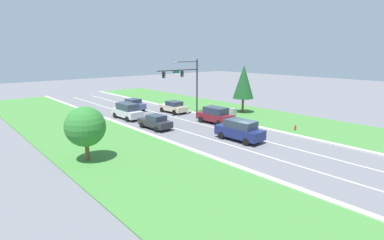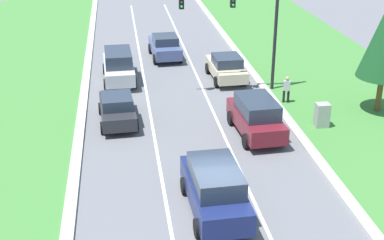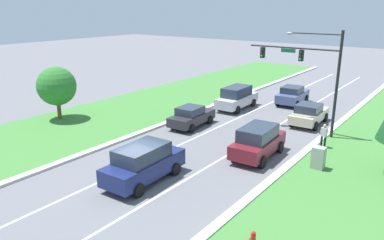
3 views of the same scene
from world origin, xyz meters
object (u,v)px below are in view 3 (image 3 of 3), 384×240
Objects in this scene: burgundy_suv at (258,141)px; charcoal_sedan at (191,116)px; fire_hydrant at (253,239)px; utility_cabinet at (318,158)px; slate_blue_sedan at (292,95)px; silver_suv at (237,97)px; traffic_signal_mast at (311,66)px; pedestrian at (324,135)px; champagne_sedan at (309,114)px; navy_suv at (144,163)px; oak_near_left_tree at (57,86)px.

charcoal_sedan is at bearing 156.97° from burgundy_suv.
utility_cabinet is at bearing 92.58° from fire_hydrant.
slate_blue_sedan is 0.90× the size of silver_suv.
fire_hydrant is (3.37, -14.76, -4.69)m from traffic_signal_mast.
pedestrian is at bearing -30.75° from silver_suv.
traffic_signal_mast is 9.10m from silver_suv.
slate_blue_sedan is (-4.11, 7.67, -4.13)m from traffic_signal_mast.
pedestrian is at bearing 103.43° from utility_cabinet.
traffic_signal_mast reaches higher than champagne_sedan.
slate_blue_sedan is at bearing 69.13° from charcoal_sedan.
silver_suv reaches higher than pedestrian.
silver_suv is at bearing 121.68° from fire_hydrant.
charcoal_sedan is 12.00m from slate_blue_sedan.
navy_suv reaches higher than slate_blue_sedan.
burgundy_suv is 1.08× the size of oak_near_left_tree.
pedestrian is 12.45m from fire_hydrant.
slate_blue_sedan is (-0.00, 20.72, -0.16)m from navy_suv.
utility_cabinet is at bearing -63.50° from traffic_signal_mast.
pedestrian is 20.99m from oak_near_left_tree.
utility_cabinet is (3.70, 0.34, -0.35)m from burgundy_suv.
fire_hydrant is 22.10m from oak_near_left_tree.
silver_suv is 1.16× the size of oak_near_left_tree.
charcoal_sedan is 15.68m from fire_hydrant.
silver_suv is (-3.49, -4.64, 0.16)m from slate_blue_sedan.
burgundy_suv is 11.60m from silver_suv.
traffic_signal_mast is 4.49× the size of pedestrian.
silver_suv is (0.19, 6.79, 0.24)m from charcoal_sedan.
burgundy_suv is at bearing 61.26° from navy_suv.
pedestrian is (2.85, 3.92, -0.11)m from burgundy_suv.
oak_near_left_tree is (-17.77, -8.81, -2.20)m from traffic_signal_mast.
silver_suv reaches higher than slate_blue_sedan.
oak_near_left_tree reaches higher than champagne_sedan.
traffic_signal_mast is at bearing 116.50° from utility_cabinet.
slate_blue_sedan is 11.83m from pedestrian.
pedestrian is (9.91, 1.37, 0.12)m from charcoal_sedan.
navy_suv is at bearing -17.26° from oak_near_left_tree.
oak_near_left_tree reaches higher than slate_blue_sedan.
navy_suv is 15.76m from champagne_sedan.
oak_near_left_tree reaches higher than charcoal_sedan.
navy_suv reaches higher than utility_cabinet.
traffic_signal_mast reaches higher than charcoal_sedan.
slate_blue_sedan reaches higher than charcoal_sedan.
burgundy_suv is at bearing 8.34° from oak_near_left_tree.
oak_near_left_tree is (-13.66, 4.24, 1.78)m from navy_suv.
traffic_signal_mast is 1.48× the size of silver_suv.
oak_near_left_tree is (-9.98, -5.05, 2.02)m from charcoal_sedan.
burgundy_suv is at bearing -96.58° from traffic_signal_mast.
pedestrian is at bearing 50.90° from burgundy_suv.
navy_suv is 1.04× the size of burgundy_suv.
utility_cabinet is at bearing -42.01° from silver_suv.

